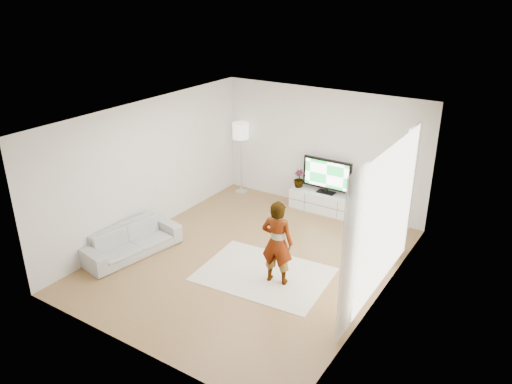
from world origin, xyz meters
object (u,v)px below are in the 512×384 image
Objects in this scene: media_console at (325,202)px; television at (327,175)px; player at (277,243)px; sofa at (131,241)px; floor_lamp at (241,134)px; rug at (264,274)px.

media_console is 1.41× the size of television.
television reaches higher than media_console.
sofa is at bearing 3.00° from player.
floor_lamp is (-2.29, -0.09, 0.62)m from television.
sofa is (-2.34, -3.84, -0.62)m from television.
television is 0.65× the size of floor_lamp.
sofa is at bearing -121.55° from media_console.
television is at bearing 94.48° from rug.
television is at bearing 90.00° from media_console.
rug is 1.19× the size of sofa.
player reaches higher than television.
television is 4.54m from sofa.
player is 0.80× the size of sofa.
floor_lamp reaches higher than sofa.
media_console is 0.67m from television.
sofa is at bearing -163.90° from rug.
floor_lamp reaches higher than media_console.
floor_lamp is (-2.54, 3.00, 1.52)m from rug.
player is at bearing -66.70° from sofa.
sofa is 3.95m from floor_lamp.
rug is at bearing -85.48° from media_console.
television is at bearing -21.19° from sofa.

